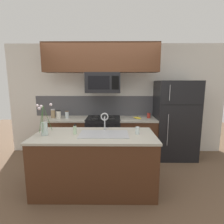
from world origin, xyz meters
name	(u,v)px	position (x,y,z in m)	size (l,w,h in m)	color
ground_plane	(101,176)	(0.00, 0.00, 0.00)	(10.00, 10.00, 0.00)	brown
rear_partition	(116,100)	(0.30, 1.28, 1.30)	(5.20, 0.10, 2.60)	silver
splash_band	(104,106)	(0.00, 1.22, 1.15)	(3.31, 0.01, 0.48)	#4C4C51
back_counter_left	(68,137)	(-0.82, 0.90, 0.46)	(0.90, 0.65, 0.91)	#4C2B19
back_counter_right	(137,138)	(0.78, 0.90, 0.46)	(0.83, 0.65, 0.91)	#4C2B19
stove_range	(103,137)	(0.00, 0.90, 0.46)	(0.76, 0.64, 0.93)	black
microwave	(103,83)	(0.00, 0.88, 1.71)	(0.74, 0.40, 0.44)	black
upper_cabinet_band	(101,58)	(-0.03, 0.85, 2.23)	(2.44, 0.34, 0.60)	#4C2B19
refrigerator	(175,120)	(1.63, 0.92, 0.88)	(0.89, 0.74, 1.75)	black
storage_jar_tall	(53,114)	(-1.15, 0.93, 1.01)	(0.10, 0.10, 0.20)	#997F5B
storage_jar_medium	(59,114)	(-1.02, 0.92, 1.00)	(0.10, 0.10, 0.18)	silver
storage_jar_short	(67,115)	(-0.83, 0.91, 0.99)	(0.08, 0.08, 0.17)	silver
banana_bunch	(137,118)	(0.77, 0.84, 0.93)	(0.19, 0.12, 0.08)	yellow
coffee_tin	(149,116)	(1.04, 0.95, 0.97)	(0.08, 0.08, 0.11)	#B22D23
island_counter	(95,161)	(-0.06, -0.35, 0.46)	(1.88, 0.86, 0.91)	#4C2B19
kitchen_sink	(104,139)	(0.08, -0.35, 0.84)	(0.76, 0.44, 0.16)	#ADAFB5
sink_faucet	(105,119)	(0.08, -0.13, 1.11)	(0.14, 0.14, 0.31)	#B7BABF
dish_soap_bottle	(75,130)	(-0.37, -0.35, 0.98)	(0.06, 0.05, 0.16)	beige
drinking_glass	(137,131)	(0.61, -0.34, 0.97)	(0.06, 0.06, 0.12)	silver
flower_vase	(44,127)	(-0.83, -0.40, 1.04)	(0.20, 0.18, 0.49)	silver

